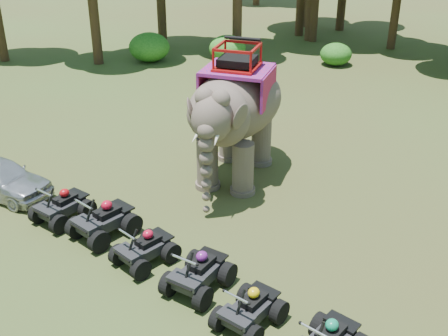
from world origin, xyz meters
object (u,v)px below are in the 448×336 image
Objects in this scene: atv_1 at (103,216)px; atv_2 at (144,244)px; atv_3 at (198,268)px; atv_4 at (250,305)px; atv_0 at (62,202)px; elephant at (236,112)px; parked_car at (0,177)px.

atv_2 is (1.85, -0.16, -0.08)m from atv_1.
atv_3 is 1.07× the size of atv_4.
atv_0 is at bearing -173.84° from atv_2.
parked_car is (-5.00, -5.91, -1.69)m from elephant.
atv_2 is (6.33, 0.38, -0.03)m from parked_car.
atv_3 is at bearing -99.05° from parked_car.
atv_0 is 3.48m from atv_2.
elephant reaches higher than atv_2.
elephant reaches higher than atv_1.
elephant is 7.93m from parked_car.
parked_car is 2.28× the size of atv_4.
atv_2 is at bearing 176.48° from atv_4.
elephant reaches higher than parked_car.
atv_3 is (5.30, 0.16, 0.02)m from atv_0.
atv_0 is 1.04× the size of atv_2.
atv_1 is at bearing 175.57° from atv_4.
elephant is at bearing 86.88° from atv_1.
atv_1 reaches higher than atv_2.
atv_3 reaches higher than parked_car.
atv_1 is at bearing -95.44° from parked_car.
atv_1 reaches higher than parked_car.
atv_3 reaches higher than atv_0.
elephant is 3.49× the size of atv_2.
atv_0 is 7.05m from atv_4.
atv_0 is at bearing 174.89° from atv_3.
parked_car is 8.17m from atv_3.
parked_car is at bearing -171.58° from atv_2.
atv_2 is 1.83m from atv_3.
atv_1 is 1.12× the size of atv_4.
atv_3 is at bearing -1.06° from atv_0.
parked_car is 4.51m from atv_1.
parked_car is 2.22× the size of atv_0.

